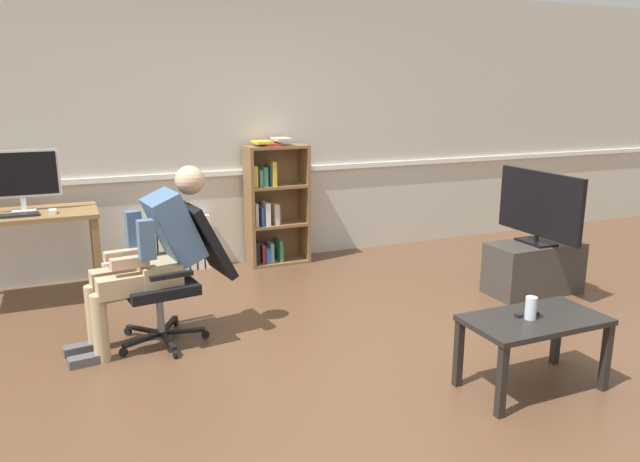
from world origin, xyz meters
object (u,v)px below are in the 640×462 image
(computer_desk, at_px, (18,227))
(coffee_table, at_px, (534,328))
(radiator, at_px, (173,245))
(tv_screen, at_px, (539,206))
(office_chair, at_px, (180,267))
(tv_stand, at_px, (534,268))
(person_seated, at_px, (152,253))
(bookshelf, at_px, (273,206))
(drinking_glass, at_px, (531,308))
(imac_monitor, at_px, (20,176))
(computer_mouse, at_px, (53,211))
(keyboard, at_px, (11,216))
(spare_remote, at_px, (527,314))

(computer_desk, xyz_separation_m, coffee_table, (2.81, -2.77, -0.26))
(radiator, relative_size, tv_screen, 0.77)
(office_chair, distance_m, tv_stand, 2.99)
(computer_desk, height_order, person_seated, person_seated)
(bookshelf, height_order, tv_stand, bookshelf)
(drinking_glass, bearing_deg, person_seated, 141.08)
(tv_stand, bearing_deg, computer_desk, 160.19)
(imac_monitor, bearing_deg, drinking_glass, -46.44)
(coffee_table, bearing_deg, computer_desk, 135.42)
(person_seated, bearing_deg, tv_stand, 78.76)
(drinking_glass, bearing_deg, tv_screen, 46.36)
(radiator, bearing_deg, computer_desk, -162.97)
(bookshelf, bearing_deg, office_chair, -128.28)
(office_chair, relative_size, person_seated, 0.79)
(tv_screen, bearing_deg, radiator, 56.63)
(bookshelf, height_order, radiator, bookshelf)
(computer_desk, distance_m, person_seated, 1.52)
(computer_mouse, height_order, tv_stand, computer_mouse)
(radiator, bearing_deg, keyboard, -157.83)
(coffee_table, bearing_deg, imac_monitor, 134.08)
(radiator, relative_size, office_chair, 0.75)
(computer_mouse, distance_m, radiator, 1.24)
(office_chair, relative_size, tv_screen, 1.03)
(keyboard, bearing_deg, drinking_glass, -43.33)
(imac_monitor, height_order, office_chair, imac_monitor)
(bookshelf, bearing_deg, computer_mouse, -168.36)
(bookshelf, distance_m, radiator, 1.04)
(computer_mouse, relative_size, bookshelf, 0.08)
(radiator, bearing_deg, coffee_table, -64.06)
(keyboard, distance_m, person_seated, 1.43)
(tv_screen, bearing_deg, office_chair, 85.98)
(bookshelf, relative_size, coffee_table, 1.54)
(bookshelf, distance_m, office_chair, 1.93)
(radiator, distance_m, tv_stand, 3.31)
(radiator, xyz_separation_m, coffee_table, (1.54, -3.16, 0.11))
(radiator, relative_size, drinking_glass, 5.46)
(office_chair, relative_size, spare_remote, 6.40)
(keyboard, height_order, coffee_table, keyboard)
(computer_desk, height_order, coffee_table, computer_desk)
(keyboard, relative_size, coffee_table, 0.48)
(coffee_table, distance_m, drinking_glass, 0.14)
(computer_mouse, xyz_separation_m, coffee_table, (2.54, -2.65, -0.39))
(tv_stand, relative_size, coffee_table, 0.99)
(imac_monitor, distance_m, bookshelf, 2.26)
(computer_desk, bearing_deg, office_chair, -48.99)
(office_chair, height_order, drinking_glass, office_chair)
(computer_mouse, relative_size, person_seated, 0.08)
(office_chair, bearing_deg, person_seated, -90.00)
(keyboard, height_order, bookshelf, bookshelf)
(keyboard, bearing_deg, coffee_table, -42.81)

